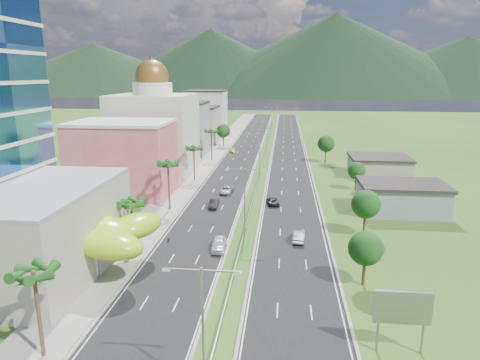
% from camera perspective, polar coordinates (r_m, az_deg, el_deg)
% --- Properties ---
extents(ground, '(500.00, 500.00, 0.00)m').
position_cam_1_polar(ground, '(59.93, -0.29, -10.84)').
color(ground, '#2D5119').
rests_on(ground, ground).
extents(road_left, '(11.00, 260.00, 0.04)m').
position_cam_1_polar(road_left, '(146.86, 0.62, 4.13)').
color(road_left, black).
rests_on(road_left, ground).
extents(road_right, '(11.00, 260.00, 0.04)m').
position_cam_1_polar(road_right, '(146.26, 6.49, 4.00)').
color(road_right, black).
rests_on(road_right, ground).
extents(sidewalk_left, '(7.00, 260.00, 0.12)m').
position_cam_1_polar(sidewalk_left, '(148.03, -3.06, 4.20)').
color(sidewalk_left, gray).
rests_on(sidewalk_left, ground).
extents(median_guardrail, '(0.10, 216.06, 0.76)m').
position_cam_1_polar(median_guardrail, '(128.56, 3.20, 2.96)').
color(median_guardrail, gray).
rests_on(median_guardrail, ground).
extents(streetlight_median_a, '(6.04, 0.25, 11.00)m').
position_cam_1_polar(streetlight_median_a, '(34.92, -4.99, -17.89)').
color(streetlight_median_a, gray).
rests_on(streetlight_median_a, ground).
extents(streetlight_median_b, '(6.04, 0.25, 11.00)m').
position_cam_1_polar(streetlight_median_b, '(66.93, 0.63, -1.98)').
color(streetlight_median_b, gray).
rests_on(streetlight_median_b, ground).
extents(streetlight_median_c, '(6.04, 0.25, 11.00)m').
position_cam_1_polar(streetlight_median_c, '(105.85, 2.65, 3.95)').
color(streetlight_median_c, gray).
rests_on(streetlight_median_c, ground).
extents(streetlight_median_d, '(6.04, 0.25, 11.00)m').
position_cam_1_polar(streetlight_median_d, '(150.32, 3.67, 6.92)').
color(streetlight_median_d, gray).
rests_on(streetlight_median_d, ground).
extents(streetlight_median_e, '(6.04, 0.25, 11.00)m').
position_cam_1_polar(streetlight_median_e, '(195.03, 4.23, 8.53)').
color(streetlight_median_e, gray).
rests_on(streetlight_median_e, ground).
extents(lime_canopy, '(18.00, 15.00, 7.40)m').
position_cam_1_polar(lime_canopy, '(59.88, -20.26, -6.60)').
color(lime_canopy, '#9ED514').
rests_on(lime_canopy, ground).
extents(pink_shophouse, '(20.00, 15.00, 15.00)m').
position_cam_1_polar(pink_shophouse, '(94.19, -15.30, 2.68)').
color(pink_shophouse, '#CC5356').
rests_on(pink_shophouse, ground).
extents(domed_building, '(20.00, 20.00, 28.70)m').
position_cam_1_polar(domed_building, '(115.06, -11.33, 6.82)').
color(domed_building, beige).
rests_on(domed_building, ground).
extents(midrise_grey, '(16.00, 15.00, 16.00)m').
position_cam_1_polar(midrise_grey, '(139.12, -7.84, 6.77)').
color(midrise_grey, gray).
rests_on(midrise_grey, ground).
extents(midrise_beige, '(16.00, 15.00, 13.00)m').
position_cam_1_polar(midrise_beige, '(160.60, -5.97, 7.24)').
color(midrise_beige, '#A49987').
rests_on(midrise_beige, ground).
extents(midrise_white, '(16.00, 15.00, 18.00)m').
position_cam_1_polar(midrise_white, '(182.79, -4.50, 8.87)').
color(midrise_white, silver).
rests_on(midrise_white, ground).
extents(billboard, '(5.20, 0.35, 6.20)m').
position_cam_1_polar(billboard, '(43.05, 20.85, -15.81)').
color(billboard, gray).
rests_on(billboard, ground).
extents(shed_near, '(15.00, 10.00, 5.00)m').
position_cam_1_polar(shed_near, '(85.16, 20.75, -2.38)').
color(shed_near, gray).
rests_on(shed_near, ground).
extents(shed_far, '(14.00, 12.00, 4.40)m').
position_cam_1_polar(shed_far, '(114.03, 18.01, 1.67)').
color(shed_far, '#A49987').
rests_on(shed_far, ground).
extents(palm_tree_a, '(3.60, 3.60, 9.10)m').
position_cam_1_polar(palm_tree_a, '(42.21, -25.79, -11.46)').
color(palm_tree_a, '#47301C').
rests_on(palm_tree_a, ground).
extents(palm_tree_b, '(3.60, 3.60, 8.10)m').
position_cam_1_polar(palm_tree_b, '(62.70, -14.34, -3.24)').
color(palm_tree_b, '#47301C').
rests_on(palm_tree_b, ground).
extents(palm_tree_c, '(3.60, 3.60, 9.60)m').
position_cam_1_polar(palm_tree_c, '(80.77, -9.58, 1.88)').
color(palm_tree_c, '#47301C').
rests_on(palm_tree_c, ground).
extents(palm_tree_d, '(3.60, 3.60, 8.60)m').
position_cam_1_polar(palm_tree_d, '(102.88, -6.18, 4.04)').
color(palm_tree_d, '#47301C').
rests_on(palm_tree_d, ground).
extents(palm_tree_e, '(3.60, 3.60, 9.40)m').
position_cam_1_polar(palm_tree_e, '(127.03, -3.84, 6.33)').
color(palm_tree_e, '#47301C').
rests_on(palm_tree_e, ground).
extents(leafy_tree_lfar, '(4.90, 4.90, 8.05)m').
position_cam_1_polar(leafy_tree_lfar, '(151.87, -2.23, 6.56)').
color(leafy_tree_lfar, '#47301C').
rests_on(leafy_tree_lfar, ground).
extents(leafy_tree_ra, '(4.20, 4.20, 6.90)m').
position_cam_1_polar(leafy_tree_ra, '(54.08, 16.41, -8.76)').
color(leafy_tree_ra, '#47301C').
rests_on(leafy_tree_ra, ground).
extents(leafy_tree_rb, '(4.55, 4.55, 7.47)m').
position_cam_1_polar(leafy_tree_rb, '(70.25, 16.43, -3.13)').
color(leafy_tree_rb, '#47301C').
rests_on(leafy_tree_rb, ground).
extents(leafy_tree_rc, '(3.85, 3.85, 6.33)m').
position_cam_1_polar(leafy_tree_rc, '(97.67, 15.28, 1.19)').
color(leafy_tree_rc, '#47301C').
rests_on(leafy_tree_rc, ground).
extents(leafy_tree_rd, '(4.90, 4.90, 8.05)m').
position_cam_1_polar(leafy_tree_rd, '(126.18, 11.41, 4.78)').
color(leafy_tree_rd, '#47301C').
rests_on(leafy_tree_rd, ground).
extents(mountain_ridge, '(860.00, 140.00, 90.00)m').
position_cam_1_polar(mountain_ridge, '(507.59, 12.28, 10.83)').
color(mountain_ridge, black).
rests_on(mountain_ridge, ground).
extents(car_white_near_left, '(2.35, 5.14, 1.71)m').
position_cam_1_polar(car_white_near_left, '(63.39, -2.82, -8.54)').
color(car_white_near_left, silver).
rests_on(car_white_near_left, road_left).
extents(car_dark_left, '(1.76, 4.75, 1.55)m').
position_cam_1_polar(car_dark_left, '(82.91, -3.49, -3.12)').
color(car_dark_left, black).
rests_on(car_dark_left, road_left).
extents(car_silver_mid_left, '(2.80, 5.40, 1.46)m').
position_cam_1_polar(car_silver_mid_left, '(92.40, -1.77, -1.33)').
color(car_silver_mid_left, '#999BA0').
rests_on(car_silver_mid_left, road_left).
extents(car_yellow_far_left, '(2.13, 4.44, 1.25)m').
position_cam_1_polar(car_yellow_far_left, '(141.20, -0.98, 3.99)').
color(car_yellow_far_left, gold).
rests_on(car_yellow_far_left, road_left).
extents(car_silver_right, '(1.99, 4.93, 1.59)m').
position_cam_1_polar(car_silver_right, '(67.14, 7.84, -7.39)').
color(car_silver_right, '#94979B').
rests_on(car_silver_right, road_right).
extents(car_dark_far_right, '(2.93, 5.08, 1.33)m').
position_cam_1_polar(car_dark_far_right, '(84.86, 4.38, -2.81)').
color(car_dark_far_right, black).
rests_on(car_dark_far_right, road_right).
extents(motorcycle, '(0.74, 1.83, 1.14)m').
position_cam_1_polar(motorcycle, '(66.94, -9.50, -7.73)').
color(motorcycle, black).
rests_on(motorcycle, road_left).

